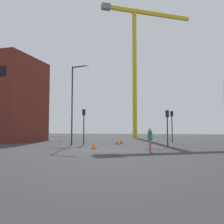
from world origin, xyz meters
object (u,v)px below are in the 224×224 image
object	(u,v)px
construction_crane	(137,52)
traffic_light_verge	(167,122)
traffic_cone_striped	(121,141)
traffic_light_median	(172,121)
traffic_cone_on_verge	(94,146)
traffic_light_corner	(84,121)
traffic_cone_by_barrier	(117,142)
pedestrian_walking	(150,138)
streetlamp_tall	(74,99)

from	to	relation	value
construction_crane	traffic_light_verge	distance (m)	30.34
traffic_light_verge	traffic_cone_striped	world-z (taller)	traffic_light_verge
traffic_light_verge	traffic_light_median	world-z (taller)	traffic_light_median
traffic_light_verge	traffic_cone_on_verge	distance (m)	8.22
construction_crane	traffic_light_corner	distance (m)	28.75
traffic_cone_by_barrier	traffic_cone_on_verge	size ratio (longest dim) A/B	0.80
pedestrian_walking	streetlamp_tall	bearing A→B (deg)	148.15
construction_crane	traffic_cone_by_barrier	distance (m)	28.83
traffic_light_corner	pedestrian_walking	distance (m)	11.44
construction_crane	traffic_cone_striped	bearing A→B (deg)	-85.08
traffic_light_verge	construction_crane	bearing A→B (deg)	106.86
traffic_light_corner	traffic_cone_on_verge	size ratio (longest dim) A/B	7.11
construction_crane	traffic_cone_on_verge	distance (m)	34.86
traffic_light_corner	construction_crane	bearing A→B (deg)	85.42
traffic_light_corner	traffic_cone_striped	bearing A→B (deg)	35.59
traffic_cone_by_barrier	traffic_light_corner	bearing A→B (deg)	-154.59
streetlamp_tall	traffic_cone_on_verge	distance (m)	7.19
streetlamp_tall	traffic_cone_striped	world-z (taller)	streetlamp_tall
traffic_light_median	traffic_cone_by_barrier	xyz separation A→B (m)	(-6.08, -5.19, -2.57)
construction_crane	streetlamp_tall	world-z (taller)	construction_crane
traffic_cone_on_verge	traffic_light_corner	bearing A→B (deg)	120.35
pedestrian_walking	traffic_cone_by_barrier	world-z (taller)	pedestrian_walking
construction_crane	streetlamp_tall	bearing A→B (deg)	-95.10
traffic_light_verge	traffic_cone_by_barrier	xyz separation A→B (m)	(-5.94, 2.37, -2.28)
traffic_light_corner	traffic_light_verge	bearing A→B (deg)	-4.24
traffic_light_verge	traffic_cone_striped	size ratio (longest dim) A/B	5.90
traffic_cone_striped	traffic_cone_by_barrier	bearing A→B (deg)	-104.06
pedestrian_walking	traffic_light_corner	bearing A→B (deg)	138.95
traffic_light_verge	traffic_cone_striped	distance (m)	6.98
streetlamp_tall	traffic_light_corner	xyz separation A→B (m)	(0.39, 1.89, -2.34)
traffic_light_corner	traffic_light_median	distance (m)	11.80
traffic_light_verge	traffic_cone_striped	bearing A→B (deg)	149.07
construction_crane	traffic_cone_by_barrier	bearing A→B (deg)	-85.96
streetlamp_tall	traffic_cone_by_barrier	distance (m)	7.18
traffic_cone_by_barrier	construction_crane	bearing A→B (deg)	94.04
traffic_light_corner	pedestrian_walking	world-z (taller)	traffic_light_corner
traffic_light_median	pedestrian_walking	world-z (taller)	traffic_light_median
traffic_light_corner	traffic_cone_on_verge	world-z (taller)	traffic_light_corner
streetlamp_tall	traffic_light_corner	distance (m)	3.04
streetlamp_tall	traffic_light_median	distance (m)	13.47
streetlamp_tall	traffic_light_verge	bearing A→B (deg)	6.87
traffic_cone_striped	traffic_light_verge	bearing A→B (deg)	-30.93
traffic_light_verge	traffic_light_corner	bearing A→B (deg)	175.76
traffic_light_verge	pedestrian_walking	distance (m)	6.94
traffic_cone_by_barrier	traffic_cone_striped	size ratio (longest dim) A/B	0.73
streetlamp_tall	pedestrian_walking	xyz separation A→B (m)	(8.92, -5.54, -4.00)
traffic_cone_striped	traffic_cone_on_verge	xyz separation A→B (m)	(-0.43, -8.42, -0.03)
streetlamp_tall	traffic_cone_striped	distance (m)	7.82
traffic_light_median	pedestrian_walking	bearing A→B (deg)	-94.27
construction_crane	traffic_cone_by_barrier	world-z (taller)	construction_crane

